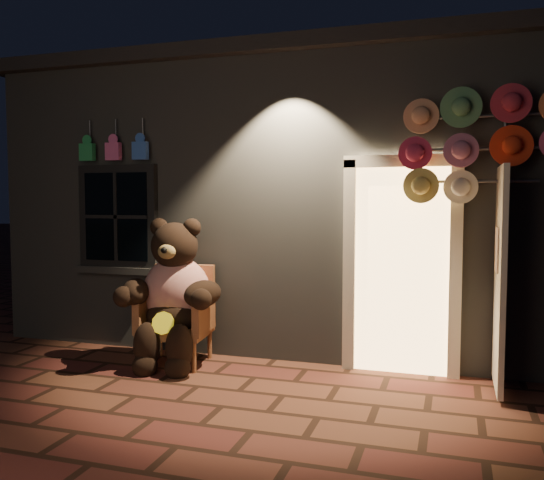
% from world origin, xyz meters
% --- Properties ---
extents(ground, '(60.00, 60.00, 0.00)m').
position_xyz_m(ground, '(0.00, 0.00, 0.00)').
color(ground, brown).
rests_on(ground, ground).
extents(shop_building, '(7.30, 5.95, 3.51)m').
position_xyz_m(shop_building, '(0.00, 3.99, 1.74)').
color(shop_building, slate).
rests_on(shop_building, ground).
extents(wicker_armchair, '(0.78, 0.72, 1.03)m').
position_xyz_m(wicker_armchair, '(-0.96, 1.12, 0.52)').
color(wicker_armchair, '#A1643E').
rests_on(wicker_armchair, ground).
extents(teddy_bear, '(1.15, 0.95, 1.60)m').
position_xyz_m(teddy_bear, '(-0.95, 0.99, 0.75)').
color(teddy_bear, '#AF1E12').
rests_on(teddy_bear, ground).
extents(hat_rack, '(1.56, 0.22, 2.75)m').
position_xyz_m(hat_rack, '(2.03, 1.28, 2.26)').
color(hat_rack, '#59595E').
rests_on(hat_rack, ground).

